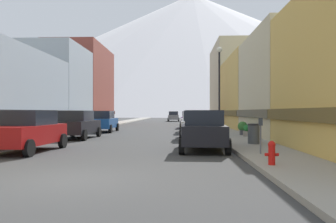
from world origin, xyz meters
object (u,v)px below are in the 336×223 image
(car_left_0, at_px, (28,131))
(car_left_2, at_px, (103,121))
(parking_meter_near, at_px, (261,131))
(potted_plant_0, at_px, (247,131))
(pedestrian_0, at_px, (45,124))
(car_driving_0, at_px, (174,116))
(trash_bin_right, at_px, (254,134))
(car_right_0, at_px, (204,130))
(car_right_1, at_px, (196,124))
(car_right_2, at_px, (193,122))
(fire_hydrant_near, at_px, (272,152))
(potted_plant_2, at_px, (243,127))
(streetlamp_right, at_px, (219,77))
(car_right_3, at_px, (190,120))
(car_left_1, at_px, (78,124))

(car_left_0, height_order, car_left_2, same)
(car_left_0, relative_size, parking_meter_near, 3.37)
(parking_meter_near, bearing_deg, potted_plant_0, 82.11)
(potted_plant_0, xyz_separation_m, pedestrian_0, (-13.25, 0.64, 0.37))
(car_left_2, height_order, car_driving_0, same)
(trash_bin_right, bearing_deg, parking_meter_near, -98.54)
(car_right_0, xyz_separation_m, pedestrian_0, (-10.05, 7.23, -0.03))
(car_left_0, relative_size, car_driving_0, 1.02)
(car_right_1, height_order, trash_bin_right, car_right_1)
(car_driving_0, bearing_deg, car_right_2, -86.20)
(car_right_1, distance_m, trash_bin_right, 5.66)
(car_left_0, height_order, car_right_1, same)
(fire_hydrant_near, relative_size, potted_plant_0, 0.96)
(car_right_0, relative_size, trash_bin_right, 4.56)
(car_right_2, relative_size, fire_hydrant_near, 6.33)
(car_left_2, bearing_deg, car_right_0, -60.73)
(potted_plant_2, height_order, streetlamp_right, streetlamp_right)
(car_right_1, height_order, car_right_3, same)
(fire_hydrant_near, bearing_deg, pedestrian_0, 133.52)
(car_right_2, relative_size, parking_meter_near, 3.35)
(car_right_1, xyz_separation_m, parking_meter_near, (1.95, -9.04, 0.11))
(car_left_0, xyz_separation_m, potted_plant_0, (10.80, 7.41, -0.40))
(car_right_3, height_order, potted_plant_0, car_right_3)
(pedestrian_0, bearing_deg, trash_bin_right, -24.22)
(car_left_0, distance_m, car_left_1, 7.15)
(trash_bin_right, relative_size, potted_plant_0, 1.33)
(car_right_3, relative_size, potted_plant_0, 6.04)
(potted_plant_0, bearing_deg, potted_plant_2, 90.00)
(car_left_0, relative_size, fire_hydrant_near, 6.36)
(potted_plant_0, bearing_deg, car_right_2, 117.87)
(car_left_1, relative_size, car_right_3, 1.00)
(car_right_0, distance_m, car_right_3, 20.47)
(potted_plant_2, bearing_deg, car_left_1, -170.90)
(car_right_0, height_order, parking_meter_near, car_right_0)
(car_right_3, relative_size, car_driving_0, 1.01)
(car_left_1, xyz_separation_m, potted_plant_2, (10.80, 1.73, -0.24))
(car_right_3, xyz_separation_m, streetlamp_right, (1.55, -13.06, 3.09))
(car_right_3, bearing_deg, potted_plant_2, -75.55)
(car_right_2, distance_m, pedestrian_0, 11.41)
(car_right_3, distance_m, parking_meter_near, 22.98)
(car_left_0, height_order, car_right_2, same)
(car_right_2, relative_size, potted_plant_2, 4.95)
(car_right_0, bearing_deg, pedestrian_0, 144.26)
(trash_bin_right, xyz_separation_m, potted_plant_0, (0.65, 5.03, -0.14))
(car_right_2, bearing_deg, fire_hydrant_near, -84.69)
(trash_bin_right, distance_m, potted_plant_2, 6.53)
(fire_hydrant_near, xyz_separation_m, parking_meter_near, (0.30, 2.66, 0.49))
(car_left_1, relative_size, potted_plant_2, 4.93)
(car_right_1, height_order, potted_plant_2, car_right_1)
(car_left_0, distance_m, car_right_3, 22.61)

